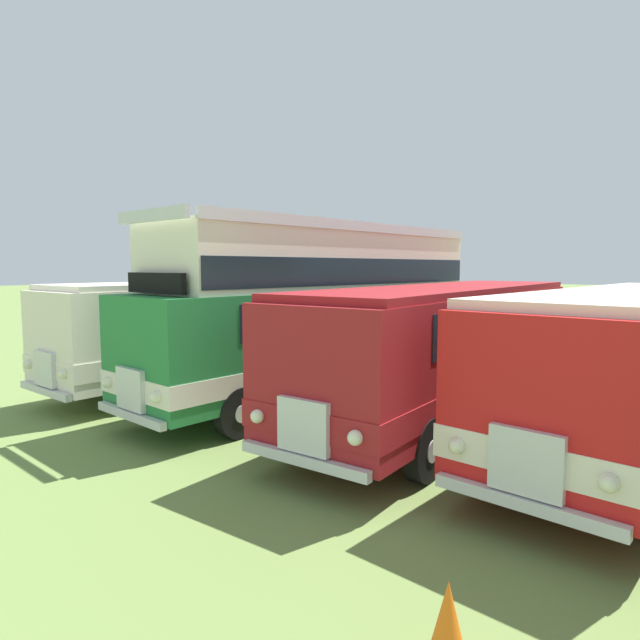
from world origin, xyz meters
The scene contains 6 objects.
ground_plane centered at (0.00, 0.00, 0.00)m, with size 200.00×200.00×0.00m, color olive.
bus_first_in_row centered at (-7.14, 0.09, 1.76)m, with size 2.70×11.67×2.99m.
bus_second_in_row centered at (-3.56, -0.06, 2.36)m, with size 3.10×11.13×4.52m.
bus_third_in_row centered at (0.00, -0.13, 1.75)m, with size 3.06×10.63×2.99m.
bus_fourth_in_row centered at (3.57, 0.25, 1.75)m, with size 3.10×10.31×2.99m.
cone_near_end centered at (3.40, -7.13, 0.37)m, with size 0.36×0.36×0.75m, color orange.
Camera 1 is at (5.31, -11.23, 3.42)m, focal length 30.45 mm.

